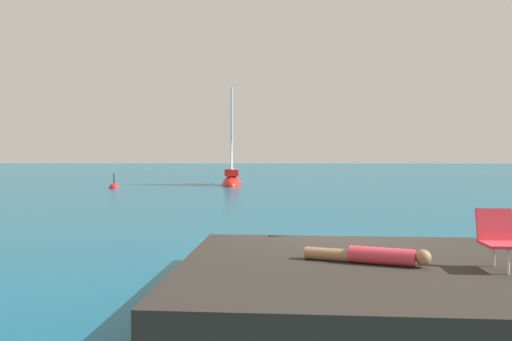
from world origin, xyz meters
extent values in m
plane|color=#0F5675|center=(0.00, 0.00, 0.00)|extent=(160.00, 160.00, 0.00)
cube|color=#2D2823|center=(0.40, -3.05, 0.26)|extent=(6.45, 5.05, 0.51)
cube|color=#312920|center=(-0.78, -0.19, 0.00)|extent=(1.62, 1.47, 1.07)
cube|color=#2D2C23|center=(1.21, -0.79, 0.00)|extent=(0.84, 1.07, 0.63)
ellipsoid|color=red|center=(-3.55, 21.33, 0.00)|extent=(1.32, 3.52, 1.20)
cube|color=red|center=(-3.55, 21.33, 0.79)|extent=(0.89, 1.55, 0.39)
cylinder|color=#B7B7BC|center=(-3.53, 21.00, 3.31)|extent=(0.13, 0.13, 5.43)
cylinder|color=#B2B2B7|center=(-3.57, 22.09, 0.98)|extent=(0.18, 2.18, 0.10)
pyramid|color=white|center=(-3.56, 21.61, 3.10)|extent=(0.13, 1.74, 4.13)
cylinder|color=#DB384C|center=(0.14, -3.09, 0.63)|extent=(0.93, 0.53, 0.24)
cylinder|color=#9E704C|center=(-0.56, -2.84, 0.60)|extent=(0.72, 0.40, 0.18)
sphere|color=#9E704C|center=(0.66, -3.28, 0.65)|extent=(0.22, 0.22, 0.22)
cube|color=#E03342|center=(1.65, -3.43, 0.86)|extent=(0.50, 0.54, 0.04)
cube|color=#E03342|center=(1.66, -3.17, 1.09)|extent=(0.49, 0.17, 0.45)
cylinder|color=silver|center=(1.64, -3.64, 0.69)|extent=(0.04, 0.04, 0.35)
cylinder|color=silver|center=(1.66, -3.17, 0.69)|extent=(0.04, 0.04, 0.35)
sphere|color=red|center=(-10.10, 18.64, 0.00)|extent=(0.56, 0.56, 0.56)
cylinder|color=black|center=(-10.10, 18.64, 0.55)|extent=(0.06, 0.06, 0.60)
camera|label=1|loc=(-1.49, -10.19, 2.09)|focal=35.76mm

